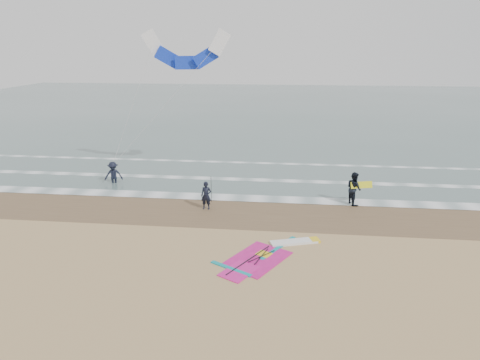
# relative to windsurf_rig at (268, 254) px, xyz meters

# --- Properties ---
(ground) EXTENTS (120.00, 120.00, 0.00)m
(ground) POSITION_rel_windsurf_rig_xyz_m (-1.02, -0.93, -0.03)
(ground) COLOR tan
(ground) RESTS_ON ground
(sea_water) EXTENTS (120.00, 80.00, 0.02)m
(sea_water) POSITION_rel_windsurf_rig_xyz_m (-1.02, 47.07, -0.02)
(sea_water) COLOR #47605E
(sea_water) RESTS_ON ground
(wet_sand_band) EXTENTS (120.00, 5.00, 0.01)m
(wet_sand_band) POSITION_rel_windsurf_rig_xyz_m (-1.02, 5.07, -0.03)
(wet_sand_band) COLOR brown
(wet_sand_band) RESTS_ON ground
(foam_waterline) EXTENTS (120.00, 9.15, 0.02)m
(foam_waterline) POSITION_rel_windsurf_rig_xyz_m (-1.02, 9.51, -0.00)
(foam_waterline) COLOR white
(foam_waterline) RESTS_ON ground
(windsurf_rig) EXTENTS (4.88, 4.62, 0.12)m
(windsurf_rig) POSITION_rel_windsurf_rig_xyz_m (0.00, 0.00, 0.00)
(windsurf_rig) COLOR white
(windsurf_rig) RESTS_ON ground
(person_standing) EXTENTS (0.61, 0.41, 1.64)m
(person_standing) POSITION_rel_windsurf_rig_xyz_m (-3.81, 5.27, 0.79)
(person_standing) COLOR black
(person_standing) RESTS_ON ground
(person_walking) EXTENTS (1.07, 1.18, 1.97)m
(person_walking) POSITION_rel_windsurf_rig_xyz_m (4.67, 7.00, 0.95)
(person_walking) COLOR black
(person_walking) RESTS_ON ground
(person_wading) EXTENTS (1.35, 0.98, 1.87)m
(person_wading) POSITION_rel_windsurf_rig_xyz_m (-10.96, 9.30, 0.90)
(person_wading) COLOR black
(person_wading) RESTS_ON ground
(held_pole) EXTENTS (0.17, 0.86, 1.82)m
(held_pole) POSITION_rel_windsurf_rig_xyz_m (-3.51, 5.27, 1.17)
(held_pole) COLOR black
(held_pole) RESTS_ON ground
(carried_kiteboard) EXTENTS (1.30, 0.51, 0.39)m
(carried_kiteboard) POSITION_rel_windsurf_rig_xyz_m (5.07, 6.90, 1.22)
(carried_kiteboard) COLOR yellow
(carried_kiteboard) RESTS_ON ground
(surf_kite) EXTENTS (7.81, 2.57, 8.81)m
(surf_kite) POSITION_rel_windsurf_rig_xyz_m (-6.16, 11.55, 8.50)
(surf_kite) COLOR white
(surf_kite) RESTS_ON ground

